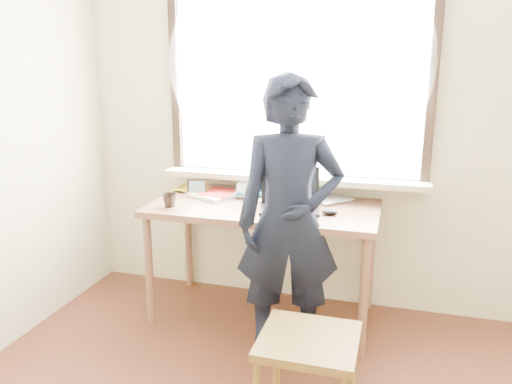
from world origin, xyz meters
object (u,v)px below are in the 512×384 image
(mug_dark, at_px, (170,200))
(work_chair, at_px, (308,351))
(mug_white, at_px, (246,190))
(person, at_px, (289,221))
(laptop, at_px, (290,199))
(desk, at_px, (264,217))

(mug_dark, xyz_separation_m, work_chair, (1.06, -0.77, -0.45))
(mug_white, relative_size, person, 0.08)
(laptop, bearing_deg, mug_dark, -166.38)
(desk, relative_size, mug_dark, 15.84)
(laptop, distance_m, mug_dark, 0.78)
(mug_white, height_order, work_chair, mug_white)
(mug_white, bearing_deg, desk, -41.05)
(desk, distance_m, work_chair, 1.14)
(work_chair, bearing_deg, mug_white, 120.23)
(mug_dark, distance_m, person, 0.85)
(mug_dark, relative_size, work_chair, 0.20)
(mug_white, height_order, mug_dark, mug_white)
(desk, relative_size, mug_white, 11.65)
(desk, xyz_separation_m, mug_white, (-0.17, 0.15, 0.13))
(work_chair, xyz_separation_m, person, (-0.23, 0.59, 0.44))
(desk, relative_size, work_chair, 3.20)
(mug_dark, bearing_deg, person, -11.81)
(laptop, xyz_separation_m, person, (0.08, -0.36, -0.03))
(laptop, bearing_deg, desk, 171.30)
(mug_white, bearing_deg, person, -51.29)
(mug_dark, distance_m, work_chair, 1.38)
(laptop, bearing_deg, mug_white, 153.35)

